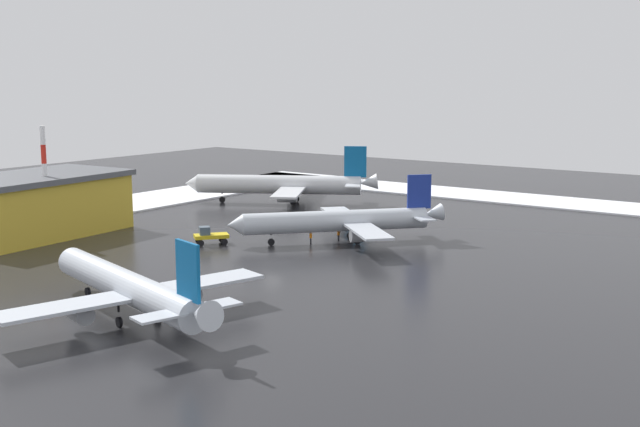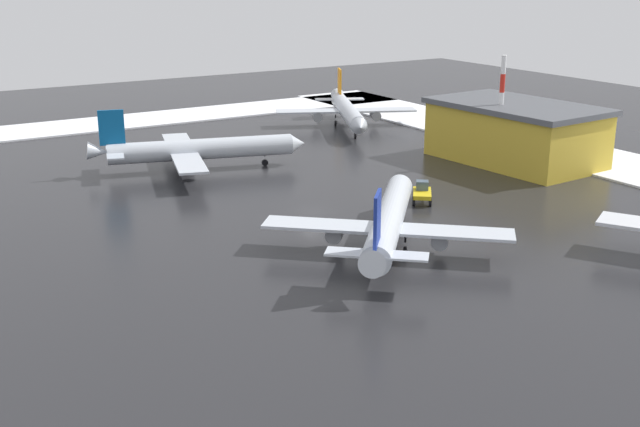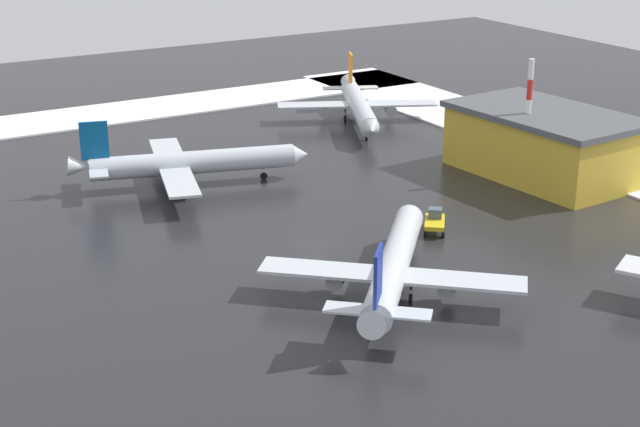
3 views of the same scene
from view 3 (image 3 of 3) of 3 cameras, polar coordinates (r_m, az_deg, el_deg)
ground_plane at (r=107.27m, az=-0.39°, el=-1.78°), size 240.00×240.00×0.00m
snow_bank_far at (r=137.87m, az=17.89°, el=2.27°), size 152.00×16.00×0.28m
snow_bank_right at (r=165.92m, az=-12.18°, el=5.69°), size 14.00×116.00×0.28m
airplane_foreground_jet at (r=94.30m, az=4.32°, el=-3.02°), size 24.77×23.37×9.09m
airplane_distant_tail at (r=155.82m, az=2.26°, el=6.30°), size 28.88×24.56×9.17m
airplane_parked_starboard at (r=126.72m, az=-7.71°, el=2.94°), size 25.66×30.51×9.23m
pushback_tug at (r=111.25m, az=6.70°, el=-0.40°), size 4.98×4.57×2.50m
ground_crew_beside_wing at (r=99.12m, az=4.37°, el=-3.12°), size 0.36×0.36×1.71m
ground_crew_mid_apron at (r=95.16m, az=4.76°, el=-4.14°), size 0.36×0.36×1.71m
antenna_mast at (r=130.06m, az=11.98°, el=5.36°), size 0.70×0.70×15.87m
cargo_hangar at (r=132.56m, az=12.92°, el=4.00°), size 25.94×16.62×8.80m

